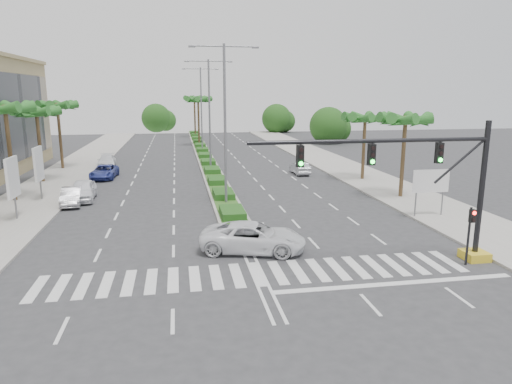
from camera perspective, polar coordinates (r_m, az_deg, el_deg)
ground at (r=22.25m, az=0.20°, el=-10.22°), size 160.00×160.00×0.00m
footpath_right at (r=45.20m, az=14.92°, el=1.11°), size 6.00×120.00×0.15m
footpath_left at (r=42.72m, az=-25.39°, el=-0.31°), size 6.00×120.00×0.15m
median at (r=65.87m, az=-6.66°, el=4.87°), size 2.20×75.00×0.20m
median_grass at (r=65.86m, az=-6.66°, el=4.97°), size 1.80×75.00×0.04m
signal_gantry at (r=24.50m, az=22.09°, el=-0.54°), size 12.60×1.20×7.20m
pedestrian_signal at (r=25.02m, az=25.23°, el=-3.91°), size 0.28×0.36×3.00m
direction_sign at (r=33.55m, az=20.99°, el=1.05°), size 2.70×0.11×3.40m
billboard_near at (r=34.48m, az=-28.15°, el=1.56°), size 0.18×2.10×4.35m
billboard_far at (r=40.15m, az=-25.54°, el=3.14°), size 0.18×2.10×4.35m
palm_left_mid at (r=40.38m, az=-28.85°, el=8.75°), size 4.57×4.68×7.95m
palm_left_far at (r=48.05m, az=-25.73°, el=8.69°), size 4.57×4.68×7.35m
palm_left_end at (r=55.77m, az=-23.57°, el=9.61°), size 4.57×4.68×7.75m
palm_right_near at (r=38.79m, az=18.17°, el=8.27°), size 4.57×4.68×7.05m
palm_right_far at (r=46.02m, az=13.48°, el=8.72°), size 4.57×4.68×6.75m
palm_median_a at (r=75.33m, az=-7.25°, el=11.18°), size 4.57×4.68×8.05m
palm_median_b at (r=90.32m, az=-7.71°, el=11.33°), size 4.57×4.68×8.05m
streetlight_near at (r=34.46m, az=-3.90°, el=9.42°), size 5.10×0.25×12.00m
streetlight_mid at (r=50.39m, az=-5.84°, el=10.29°), size 5.10×0.25×12.00m
streetlight_far at (r=66.35m, az=-6.86°, el=10.73°), size 5.10×0.25×12.00m
car_parked_a at (r=39.40m, az=-20.85°, el=0.20°), size 2.18×4.86×1.62m
car_parked_b at (r=38.10m, az=-22.06°, el=-0.50°), size 1.88×4.24×1.35m
car_parked_c at (r=48.75m, az=-18.44°, el=2.41°), size 2.54×5.03×1.36m
car_parked_d at (r=56.33m, az=-18.16°, el=3.70°), size 2.26×4.92×1.39m
car_crossing at (r=25.02m, az=-0.34°, el=-5.68°), size 6.23×4.09×1.59m
car_right at (r=49.02m, az=5.50°, el=2.98°), size 1.40×3.87×1.27m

